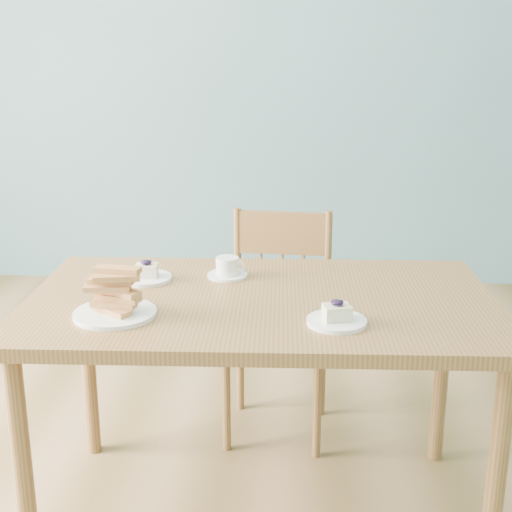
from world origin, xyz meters
TOP-DOWN VIEW (x-y plane):
  - room at (0.00, 0.00)m, footprint 5.01×5.01m
  - dining_table at (0.34, 0.23)m, footprint 1.34×0.78m
  - dining_chair at (0.38, 0.75)m, footprint 0.40×0.39m
  - cheesecake_plate_near at (0.55, 0.05)m, footprint 0.16×0.16m
  - cheesecake_plate_far at (-0.01, 0.37)m, footprint 0.15×0.15m
  - coffee_cup at (0.23, 0.41)m, footprint 0.12×0.12m
  - biscotti_plate at (-0.04, 0.07)m, footprint 0.22×0.22m

SIDE VIEW (x-z plane):
  - dining_chair at x=0.38m, z-range 0.01..0.83m
  - dining_table at x=0.34m, z-range 0.28..0.99m
  - cheesecake_plate_far at x=-0.01m, z-range 0.69..0.76m
  - cheesecake_plate_near at x=0.55m, z-range 0.69..0.76m
  - coffee_cup at x=0.23m, z-range 0.71..0.77m
  - biscotti_plate at x=-0.04m, z-range 0.69..0.82m
  - room at x=0.00m, z-range -0.01..2.71m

